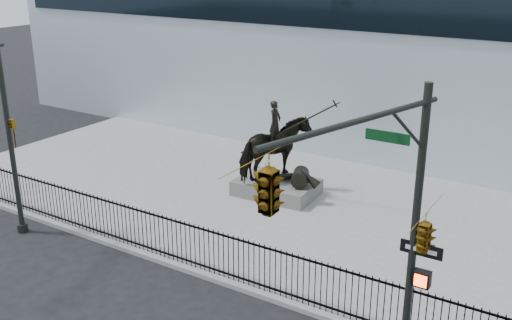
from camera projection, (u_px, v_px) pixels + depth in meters
The scene contains 7 objects.
ground at pixel (171, 290), 17.72m from camera, with size 120.00×120.00×0.00m, color black.
plaza at pixel (287, 207), 23.28m from camera, with size 30.00×12.00×0.15m, color gray.
building at pixel (407, 49), 32.19m from camera, with size 44.00×14.00×9.00m, color silver.
picket_fence at pixel (195, 246), 18.42m from camera, with size 22.10×0.10×1.50m.
statue_plinth at pixel (277, 187), 24.21m from camera, with size 3.17×2.18×0.59m, color #5A5853.
equestrian_statue at pixel (278, 151), 23.67m from camera, with size 4.06×2.61×3.44m.
traffic_signal_right at pixel (355, 212), 11.26m from camera, with size 2.17×6.86×7.00m.
Camera 1 is at (10.40, -11.71, 9.50)m, focal length 42.00 mm.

